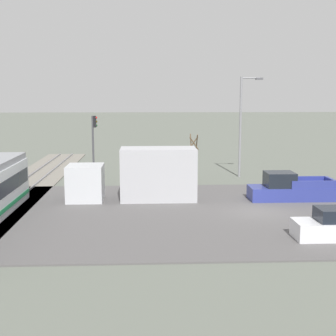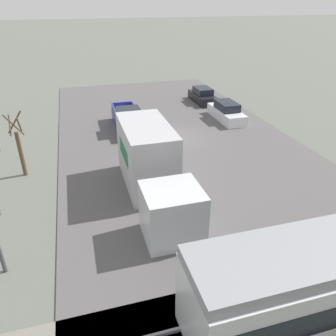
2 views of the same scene
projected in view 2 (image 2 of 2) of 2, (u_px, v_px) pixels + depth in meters
The scene contains 8 objects.
ground_plane at pixel (175, 139), 25.27m from camera, with size 320.00×320.00×0.00m, color #60665B.
road_surface at pixel (175, 138), 25.25m from camera, with size 17.29×37.21×0.08m.
rail_bed at pixel (317, 315), 11.23m from camera, with size 57.47×4.40×0.22m.
box_truck at pixel (152, 167), 17.38m from camera, with size 2.55×8.74×3.57m.
pickup_truck at pixel (128, 120), 26.58m from camera, with size 1.92×5.72×1.92m.
sedan_car_0 at pixel (226, 112), 28.72m from camera, with size 1.72×4.69×1.56m.
sedan_car_1 at pixel (203, 96), 33.52m from camera, with size 1.74×4.21×1.47m.
street_tree at pixel (20, 148), 19.32m from camera, with size 0.96×0.80×3.99m.
Camera 2 is at (7.04, 22.36, 9.74)m, focal length 35.00 mm.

